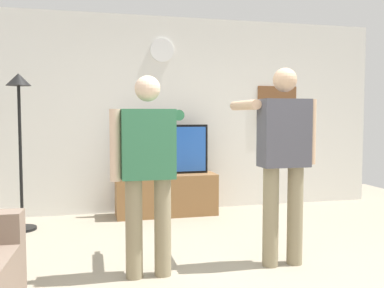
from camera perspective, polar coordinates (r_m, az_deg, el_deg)
back_wall at (r=5.99m, az=-3.97°, el=3.98°), size 6.40×0.10×2.70m
tv_stand at (r=5.74m, az=-3.47°, el=-6.81°), size 1.34×0.47×0.55m
television at (r=5.70m, az=-3.58°, el=-0.73°), size 1.16×0.07×0.66m
wall_clock at (r=5.99m, az=-4.06°, el=12.47°), size 0.33×0.03×0.33m
framed_picture at (r=6.45m, az=11.31°, el=4.93°), size 0.61×0.04×0.60m
floor_lamp at (r=5.27m, az=-22.16°, el=3.17°), size 0.32×0.32×1.82m
person_standing_nearer_lamp at (r=3.51m, az=-5.95°, el=-2.63°), size 0.61×0.78×1.66m
person_standing_nearer_couch at (r=3.84m, az=12.14°, el=-1.28°), size 0.61×0.78×1.75m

